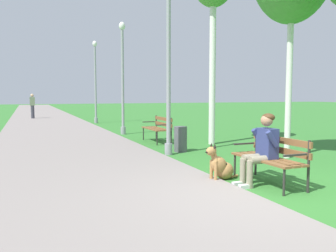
% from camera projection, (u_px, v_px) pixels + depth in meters
% --- Properties ---
extents(ground_plane, '(120.00, 120.00, 0.00)m').
position_uv_depth(ground_plane, '(267.00, 196.00, 5.40)').
color(ground_plane, '#33752D').
extents(paved_path, '(4.27, 60.00, 0.04)m').
position_uv_depth(paved_path, '(42.00, 115.00, 26.68)').
color(paved_path, gray).
rests_on(paved_path, ground).
extents(park_bench_near, '(0.55, 1.50, 0.85)m').
position_uv_depth(park_bench_near, '(271.00, 155.00, 6.12)').
color(park_bench_near, brown).
rests_on(park_bench_near, ground).
extents(park_bench_mid, '(0.55, 1.50, 0.85)m').
position_uv_depth(park_bench_mid, '(158.00, 127.00, 11.60)').
color(park_bench_mid, brown).
rests_on(park_bench_mid, ground).
extents(person_seated_on_near_bench, '(0.74, 0.49, 1.25)m').
position_uv_depth(person_seated_on_near_bench, '(262.00, 146.00, 6.02)').
color(person_seated_on_near_bench, gray).
rests_on(person_seated_on_near_bench, ground).
extents(dog_shepherd, '(0.82, 0.37, 0.71)m').
position_uv_depth(dog_shepherd, '(221.00, 166.00, 6.41)').
color(dog_shepherd, '#B27F47').
rests_on(dog_shepherd, ground).
extents(lamp_post_near, '(0.24, 0.24, 4.36)m').
position_uv_depth(lamp_post_near, '(168.00, 68.00, 8.95)').
color(lamp_post_near, gray).
rests_on(lamp_post_near, ground).
extents(lamp_post_mid, '(0.24, 0.24, 4.41)m').
position_uv_depth(lamp_post_mid, '(123.00, 77.00, 13.73)').
color(lamp_post_mid, gray).
rests_on(lamp_post_mid, ground).
extents(lamp_post_far, '(0.24, 0.24, 4.54)m').
position_uv_depth(lamp_post_far, '(95.00, 81.00, 19.30)').
color(lamp_post_far, gray).
rests_on(lamp_post_far, ground).
extents(litter_bin, '(0.36, 0.36, 0.70)m').
position_uv_depth(litter_bin, '(180.00, 139.00, 9.62)').
color(litter_bin, '#515156').
rests_on(litter_bin, ground).
extents(pedestrian_distant, '(0.32, 0.22, 1.65)m').
position_uv_depth(pedestrian_distant, '(32.00, 106.00, 22.82)').
color(pedestrian_distant, '#383842').
rests_on(pedestrian_distant, ground).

